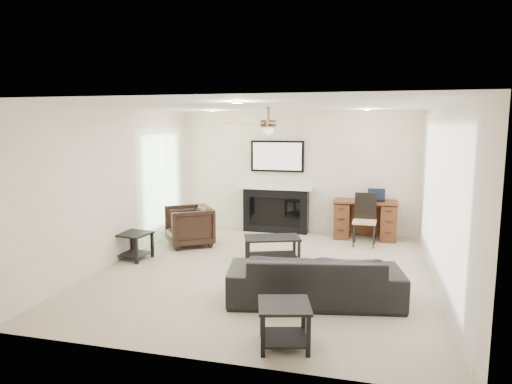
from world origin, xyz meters
TOP-DOWN VIEW (x-y plane):
  - room_shell at (0.19, 0.08)m, footprint 5.50×5.54m
  - sofa at (0.86, -1.02)m, footprint 2.29×1.22m
  - armchair at (-1.74, 1.13)m, footprint 1.11×1.11m
  - coffee_table at (-0.04, 0.58)m, footprint 1.02×0.78m
  - end_table_near at (0.71, -2.27)m, footprint 0.63×0.63m
  - end_table_left at (-2.29, 0.08)m, footprint 0.58×0.58m
  - fireplace_unit at (-0.40, 2.58)m, footprint 1.52×0.34m
  - desk at (1.42, 2.46)m, footprint 1.22×0.56m
  - desk_chair at (1.42, 1.91)m, footprint 0.44×0.46m
  - laptop at (1.62, 2.44)m, footprint 0.33×0.24m

SIDE VIEW (x-z plane):
  - coffee_table at x=-0.04m, z-range 0.00..0.40m
  - end_table_near at x=0.71m, z-range 0.00..0.45m
  - end_table_left at x=-2.29m, z-range 0.00..0.45m
  - sofa at x=0.86m, z-range 0.00..0.63m
  - armchair at x=-1.74m, z-range 0.00..0.73m
  - desk at x=1.42m, z-range 0.00..0.76m
  - desk_chair at x=1.42m, z-range 0.00..0.97m
  - laptop at x=1.62m, z-range 0.76..0.99m
  - fireplace_unit at x=-0.40m, z-range 0.00..1.91m
  - room_shell at x=0.19m, z-range 0.42..2.94m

